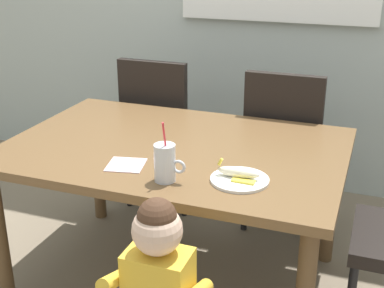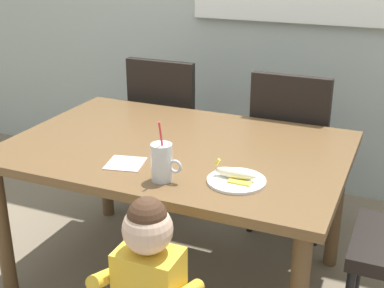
{
  "view_description": "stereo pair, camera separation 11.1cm",
  "coord_description": "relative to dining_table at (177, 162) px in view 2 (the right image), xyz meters",
  "views": [
    {
      "loc": [
        0.85,
        -2.06,
        1.61
      ],
      "look_at": [
        0.12,
        -0.1,
        0.79
      ],
      "focal_mm": 49.07,
      "sensor_mm": 36.0,
      "label": 1
    },
    {
      "loc": [
        0.95,
        -2.02,
        1.61
      ],
      "look_at": [
        0.12,
        -0.1,
        0.79
      ],
      "focal_mm": 49.07,
      "sensor_mm": 36.0,
      "label": 2
    }
  ],
  "objects": [
    {
      "name": "paper_napkin",
      "position": [
        -0.11,
        -0.28,
        0.09
      ],
      "size": [
        0.18,
        0.18,
        0.0
      ],
      "primitive_type": "cube",
      "rotation": [
        0.0,
        0.0,
        0.21
      ],
      "color": "silver",
      "rests_on": "dining_table"
    },
    {
      "name": "ground_plane",
      "position": [
        0.0,
        0.0,
        -0.65
      ],
      "size": [
        24.0,
        24.0,
        0.0
      ],
      "primitive_type": "plane",
      "color": "#7A6B56"
    },
    {
      "name": "peeled_banana",
      "position": [
        0.37,
        -0.26,
        0.12
      ],
      "size": [
        0.17,
        0.11,
        0.07
      ],
      "rotation": [
        0.0,
        0.0,
        -0.02
      ],
      "color": "#F4EAC6",
      "rests_on": "snack_plate"
    },
    {
      "name": "toddler_standing",
      "position": [
        0.22,
        -0.71,
        -0.12
      ],
      "size": [
        0.33,
        0.24,
        0.84
      ],
      "color": "#3F4760",
      "rests_on": "ground"
    },
    {
      "name": "dining_chair_left",
      "position": [
        -0.39,
        0.74,
        -0.1
      ],
      "size": [
        0.44,
        0.44,
        0.96
      ],
      "rotation": [
        0.0,
        0.0,
        3.14
      ],
      "color": "black",
      "rests_on": "ground"
    },
    {
      "name": "snack_plate",
      "position": [
        0.38,
        -0.27,
        0.09
      ],
      "size": [
        0.23,
        0.23,
        0.01
      ],
      "primitive_type": "cylinder",
      "color": "white",
      "rests_on": "dining_table"
    },
    {
      "name": "milk_cup",
      "position": [
        0.11,
        -0.36,
        0.15
      ],
      "size": [
        0.13,
        0.08,
        0.25
      ],
      "color": "silver",
      "rests_on": "dining_table"
    },
    {
      "name": "dining_table",
      "position": [
        0.0,
        0.0,
        0.0
      ],
      "size": [
        1.53,
        1.04,
        0.73
      ],
      "color": "brown",
      "rests_on": "ground"
    },
    {
      "name": "dining_chair_right",
      "position": [
        0.38,
        0.7,
        -0.1
      ],
      "size": [
        0.44,
        0.44,
        0.96
      ],
      "rotation": [
        0.0,
        0.0,
        3.14
      ],
      "color": "black",
      "rests_on": "ground"
    }
  ]
}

